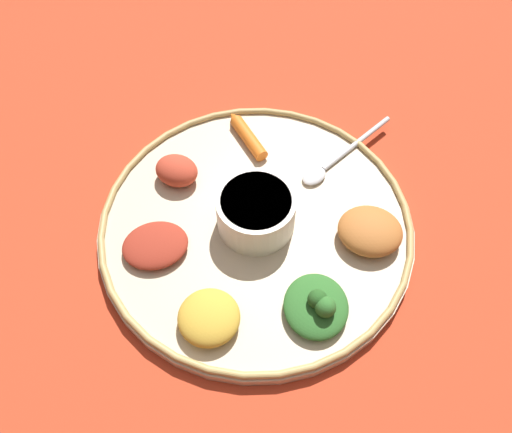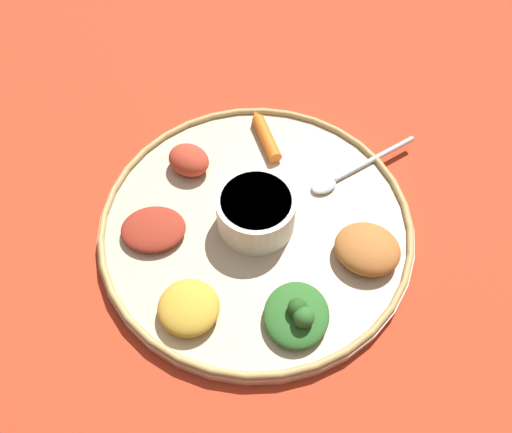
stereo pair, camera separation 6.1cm
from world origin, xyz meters
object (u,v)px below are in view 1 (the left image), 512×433
object	(u,v)px
greens_pile	(317,306)
center_bowl	(256,211)
carrot_near_spoon	(247,135)
spoon	(334,160)

from	to	relation	value
greens_pile	center_bowl	bearing A→B (deg)	-157.23
center_bowl	carrot_near_spoon	distance (m)	0.13
spoon	greens_pile	size ratio (longest dim) A/B	1.65
greens_pile	carrot_near_spoon	xyz separation A→B (m)	(-0.25, -0.05, -0.00)
greens_pile	carrot_near_spoon	size ratio (longest dim) A/B	0.99
greens_pile	carrot_near_spoon	world-z (taller)	greens_pile
center_bowl	greens_pile	distance (m)	0.13
center_bowl	carrot_near_spoon	world-z (taller)	center_bowl
greens_pile	carrot_near_spoon	bearing A→B (deg)	-169.81
carrot_near_spoon	center_bowl	bearing A→B (deg)	-1.92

